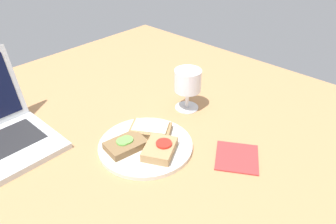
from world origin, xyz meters
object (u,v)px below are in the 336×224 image
at_px(sandwich_with_cucumber, 126,144).
at_px(plate, 146,146).
at_px(wine_glass, 188,83).
at_px(sandwich_with_tomato, 160,149).
at_px(napkin, 237,157).
at_px(sandwich_with_cheese, 151,129).

bearing_deg(sandwich_with_cucumber, plate, -29.75).
bearing_deg(plate, wine_glass, 11.87).
xyz_separation_m(sandwich_with_tomato, napkin, (0.13, -0.15, -0.02)).
bearing_deg(plate, napkin, -57.17).
relative_size(plate, napkin, 2.17).
bearing_deg(plate, sandwich_with_tomato, -88.94).
height_order(wine_glass, napkin, wine_glass).
bearing_deg(plate, sandwich_with_cheese, 30.42).
height_order(sandwich_with_cucumber, wine_glass, wine_glass).
xyz_separation_m(wine_glass, napkin, (-0.10, -0.26, -0.09)).
bearing_deg(wine_glass, napkin, -111.04).
xyz_separation_m(sandwich_with_cucumber, sandwich_with_cheese, (0.09, 0.00, 0.00)).
relative_size(sandwich_with_cucumber, wine_glass, 0.84).
bearing_deg(sandwich_with_cheese, plate, -149.58).
xyz_separation_m(sandwich_with_tomato, sandwich_with_cheese, (0.05, 0.08, -0.00)).
bearing_deg(sandwich_with_tomato, sandwich_with_cheese, 60.83).
bearing_deg(plate, sandwich_with_cucumber, 150.25).
bearing_deg(napkin, wine_glass, 68.96).
xyz_separation_m(plate, sandwich_with_cucumber, (-0.05, 0.03, 0.02)).
bearing_deg(wine_glass, plate, -168.13).
distance_m(sandwich_with_cheese, napkin, 0.25).
relative_size(sandwich_with_cucumber, sandwich_with_tomato, 0.94).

